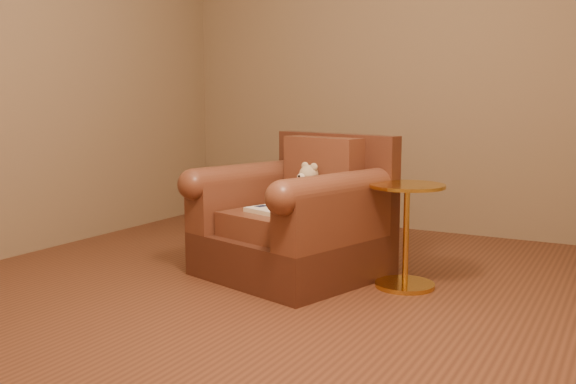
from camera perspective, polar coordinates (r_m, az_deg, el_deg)
The scene contains 5 objects.
floor at distance 3.60m, azimuth -0.06°, elevation -8.76°, with size 4.00×4.00×0.00m, color brown.
armchair at distance 3.86m, azimuth 0.77°, elevation -2.62°, with size 1.14×1.11×0.84m.
teddy_bear at distance 3.89m, azimuth 1.58°, elevation 0.15°, with size 0.20×0.24×0.28m.
guidebook at distance 3.70m, azimuth -1.15°, elevation -1.69°, with size 0.38×0.30×0.03m.
side_table at distance 3.65m, azimuth 10.45°, elevation -3.53°, with size 0.42×0.42×0.59m.
Camera 1 is at (1.66, -3.02, 1.05)m, focal length 40.00 mm.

